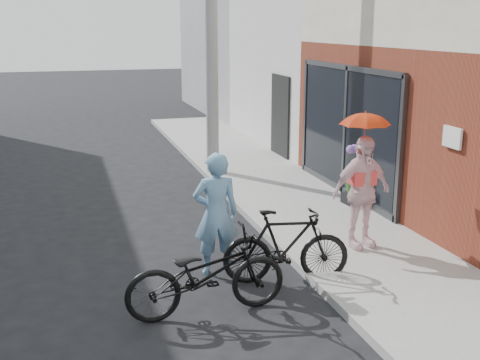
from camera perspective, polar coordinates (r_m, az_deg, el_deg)
name	(u,v)px	position (r m, az deg, el deg)	size (l,w,h in m)	color
ground	(244,288)	(8.07, 0.39, -10.22)	(80.00, 80.00, 0.00)	black
sidewalk	(326,223)	(10.49, 8.18, -4.04)	(2.20, 24.00, 0.12)	gray
curb	(263,229)	(10.08, 2.16, -4.68)	(0.12, 24.00, 0.12)	#9E9E99
plaster_building	(390,20)	(18.53, 14.06, 14.53)	(8.00, 6.00, 7.00)	silver
east_building_far	(299,21)	(24.83, 5.60, 14.79)	(8.00, 8.00, 7.00)	gray
utility_pole	(211,18)	(13.40, -2.75, 15.07)	(0.28, 0.28, 7.00)	#9E9E99
officer	(216,214)	(8.24, -2.29, -3.25)	(0.63, 0.41, 1.73)	#6A99BD
bike_left	(206,274)	(7.21, -3.22, -8.90)	(0.68, 1.95, 1.02)	black
bike_right	(286,246)	(8.09, 4.40, -6.27)	(0.48, 1.70, 1.02)	black
kimono_woman	(361,192)	(9.08, 11.44, -1.14)	(0.99, 0.41, 1.70)	#F5CDD4
parasol	(365,115)	(8.84, 11.81, 6.08)	(0.70, 0.70, 0.61)	#F14F1C
planter	(354,198)	(11.45, 10.79, -1.73)	(0.38, 0.38, 0.20)	black
potted_plant	(355,178)	(11.35, 10.89, 0.19)	(0.53, 0.46, 0.59)	#306528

